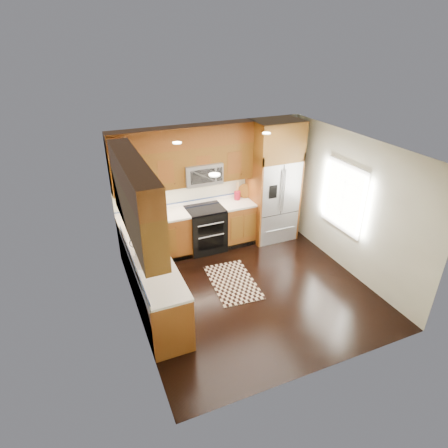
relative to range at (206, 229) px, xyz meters
name	(u,v)px	position (x,y,z in m)	size (l,w,h in m)	color
ground	(251,289)	(0.25, -1.67, -0.47)	(4.00, 4.00, 0.00)	black
wall_back	(210,185)	(0.25, 0.33, 0.83)	(4.00, 0.02, 2.60)	silver
wall_left	(132,250)	(-1.75, -1.67, 0.83)	(0.02, 4.00, 2.60)	silver
wall_right	(351,206)	(2.25, -1.67, 0.83)	(0.02, 4.00, 2.60)	silver
window	(344,197)	(2.23, -1.47, 0.93)	(0.04, 1.10, 1.30)	white
base_cabinets	(170,258)	(-0.98, -0.77, -0.02)	(2.85, 3.00, 0.90)	brown
countertop	(174,231)	(-0.84, -0.65, 0.45)	(2.86, 3.01, 0.04)	silver
upper_cabinets	(165,173)	(-0.90, -0.58, 1.56)	(2.85, 3.00, 1.15)	brown
range	(206,229)	(0.00, 0.00, 0.00)	(0.76, 0.67, 0.95)	black
microwave	(202,173)	(0.00, 0.13, 1.19)	(0.76, 0.40, 0.42)	#B2B2B7
refrigerator	(274,182)	(1.55, -0.04, 0.83)	(0.98, 0.75, 2.60)	#B2B2B7
sink_faucet	(148,256)	(-1.48, -1.44, 0.52)	(0.54, 0.44, 0.37)	#B2B2B7
rug	(233,282)	(0.03, -1.34, -0.46)	(0.78, 1.30, 0.01)	black
knife_block	(162,206)	(-0.85, 0.19, 0.59)	(0.13, 0.16, 0.29)	tan
utensil_crock	(237,194)	(0.80, 0.17, 0.60)	(0.14, 0.14, 0.39)	maroon
cutting_board	(245,197)	(1.00, 0.20, 0.48)	(0.31, 0.31, 0.02)	brown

